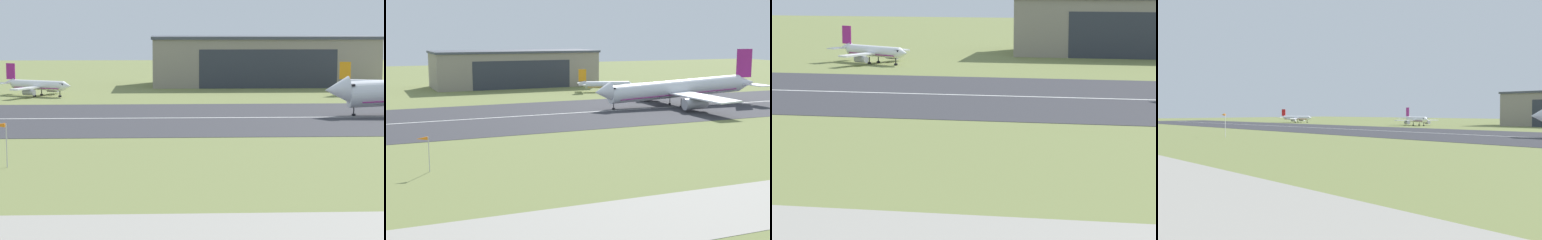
# 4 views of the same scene
# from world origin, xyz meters

# --- Properties ---
(runway_strip) EXTENTS (391.16, 54.12, 0.06)m
(runway_strip) POSITION_xyz_m (0.00, 120.42, 0.03)
(runway_strip) COLOR #333338
(runway_strip) RESTS_ON ground_plane
(runway_centreline) EXTENTS (352.05, 0.70, 0.01)m
(runway_centreline) POSITION_xyz_m (0.00, 120.42, 0.07)
(runway_centreline) COLOR silver
(runway_centreline) RESTS_ON runway_strip
(hangar_building) EXTENTS (70.84, 27.12, 15.58)m
(hangar_building) POSITION_xyz_m (49.76, 205.13, 7.81)
(hangar_building) COLOR gray
(hangar_building) RESTS_ON ground_plane
(airplane_parked_west) EXTENTS (21.85, 20.65, 8.66)m
(airplane_parked_west) POSITION_xyz_m (-16.04, 170.36, 2.89)
(airplane_parked_west) COLOR white
(airplane_parked_west) RESTS_ON ground_plane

